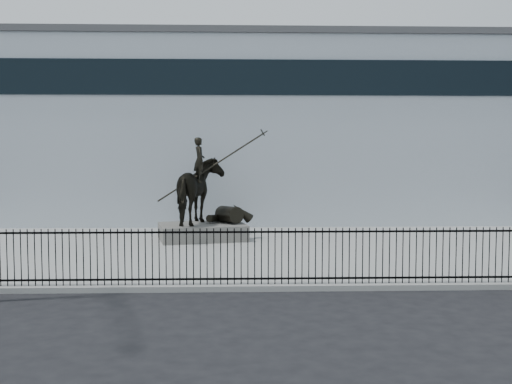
{
  "coord_description": "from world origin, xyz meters",
  "views": [
    {
      "loc": [
        -0.86,
        -14.42,
        3.7
      ],
      "look_at": [
        -0.19,
        6.0,
        2.28
      ],
      "focal_mm": 42.0,
      "sensor_mm": 36.0,
      "label": 1
    }
  ],
  "objects": [
    {
      "name": "ground",
      "position": [
        0.0,
        0.0,
        0.0
      ],
      "size": [
        120.0,
        120.0,
        0.0
      ],
      "primitive_type": "plane",
      "color": "black",
      "rests_on": "ground"
    },
    {
      "name": "picket_fence",
      "position": [
        0.0,
        1.25,
        0.9
      ],
      "size": [
        22.1,
        0.1,
        1.5
      ],
      "color": "black",
      "rests_on": "plaza"
    },
    {
      "name": "building",
      "position": [
        0.0,
        20.0,
        4.5
      ],
      "size": [
        44.0,
        14.0,
        9.0
      ],
      "primitive_type": "cube",
      "color": "silver",
      "rests_on": "ground"
    },
    {
      "name": "statue_plinth",
      "position": [
        -2.22,
        9.28,
        0.46
      ],
      "size": [
        3.74,
        2.94,
        0.62
      ],
      "primitive_type": "cube",
      "rotation": [
        0.0,
        0.0,
        0.21
      ],
      "color": "#504D49",
      "rests_on": "plaza"
    },
    {
      "name": "equestrian_statue",
      "position": [
        -2.15,
        9.29,
        2.08
      ],
      "size": [
        4.18,
        3.05,
        3.61
      ],
      "rotation": [
        0.0,
        0.0,
        0.21
      ],
      "color": "black",
      "rests_on": "statue_plinth"
    },
    {
      "name": "plaza",
      "position": [
        0.0,
        7.0,
        0.07
      ],
      "size": [
        30.0,
        12.0,
        0.15
      ],
      "primitive_type": "cube",
      "color": "#999996",
      "rests_on": "ground"
    }
  ]
}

